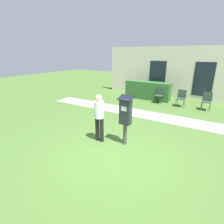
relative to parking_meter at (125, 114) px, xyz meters
The scene contains 9 objects.
ground_plane 1.18m from the parking_meter, 91.22° to the right, with size 40.00×40.00×0.00m, color #476B2D.
sidewalk 3.16m from the parking_meter, 90.24° to the left, with size 12.00×1.10×0.02m.
building_facade 7.39m from the parking_meter, 90.10° to the left, with size 10.00×0.26×3.20m.
parking_meter is the anchor object (origin of this frame).
person_standing 0.86m from the parking_meter, 163.18° to the right, with size 0.32×0.32×1.58m.
outdoor_chair_left 5.51m from the parking_meter, 96.62° to the left, with size 0.44×0.44×0.90m.
outdoor_chair_middle 5.43m from the parking_meter, 83.56° to the left, with size 0.44×0.44×0.90m.
outdoor_chair_right 5.72m from the parking_meter, 71.11° to the left, with size 0.44×0.44×0.90m.
hedge_row 6.10m from the parking_meter, 104.71° to the left, with size 2.80×0.60×1.10m.
Camera 1 is at (2.33, -3.89, 2.79)m, focal length 28.00 mm.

